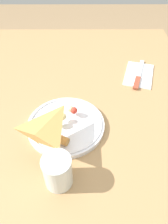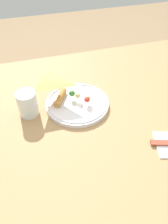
% 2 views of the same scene
% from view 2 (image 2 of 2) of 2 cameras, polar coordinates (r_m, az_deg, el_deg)
% --- Properties ---
extents(ground_plane, '(6.00, 6.00, 0.00)m').
position_cam_2_polar(ground_plane, '(1.41, 1.68, -21.01)').
color(ground_plane, '#997A56').
extents(dining_table, '(1.25, 0.87, 0.71)m').
position_cam_2_polar(dining_table, '(0.88, 2.50, -3.70)').
color(dining_table, '#A87F51').
rests_on(dining_table, ground_plane).
extents(plate_pizza, '(0.24, 0.24, 0.05)m').
position_cam_2_polar(plate_pizza, '(0.83, -1.86, 2.51)').
color(plate_pizza, white).
rests_on(plate_pizza, dining_table).
extents(milk_glass, '(0.07, 0.07, 0.10)m').
position_cam_2_polar(milk_glass, '(0.80, -14.53, 2.00)').
color(milk_glass, white).
rests_on(milk_glass, dining_table).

